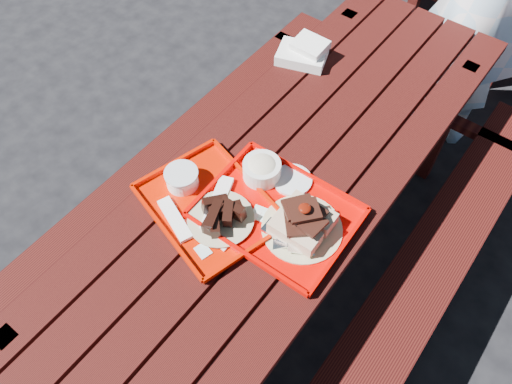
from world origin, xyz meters
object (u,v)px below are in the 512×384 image
picnic_table_near (279,205)px  near_tray (281,205)px  person (481,1)px  far_tray (206,204)px

picnic_table_near → near_tray: 0.27m
near_tray → person: size_ratio=0.32×
far_tray → person: bearing=79.9°
far_tray → person: size_ratio=0.34×
picnic_table_near → far_tray: far_tray is taller
far_tray → near_tray: bearing=34.2°
picnic_table_near → far_tray: size_ratio=4.50×
far_tray → person: person is taller
near_tray → person: person is taller
picnic_table_near → far_tray: bearing=-115.3°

